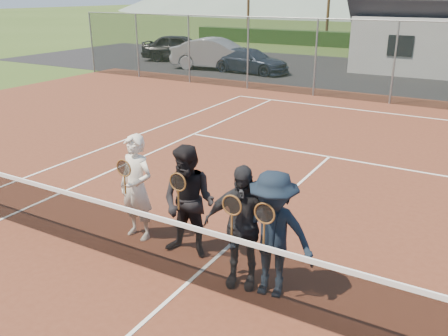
{
  "coord_description": "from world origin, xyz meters",
  "views": [
    {
      "loc": [
        3.34,
        -4.78,
        3.94
      ],
      "look_at": [
        -0.27,
        1.5,
        1.25
      ],
      "focal_mm": 38.0,
      "sensor_mm": 36.0,
      "label": 1
    }
  ],
  "objects_px": {
    "car_b": "(218,54)",
    "player_b": "(189,202)",
    "car_a": "(181,48)",
    "car_c": "(250,61)",
    "player_c": "(241,226)",
    "tennis_net": "(187,251)",
    "player_d": "(272,235)",
    "player_a": "(137,188)"
  },
  "relations": [
    {
      "from": "car_b",
      "to": "player_b",
      "type": "xyz_separation_m",
      "value": [
        9.52,
        -16.93,
        0.1
      ]
    },
    {
      "from": "car_a",
      "to": "car_c",
      "type": "relative_size",
      "value": 1.1
    },
    {
      "from": "car_c",
      "to": "player_b",
      "type": "bearing_deg",
      "value": -150.76
    },
    {
      "from": "car_c",
      "to": "player_c",
      "type": "relative_size",
      "value": 2.35
    },
    {
      "from": "tennis_net",
      "to": "player_b",
      "type": "bearing_deg",
      "value": 121.6
    },
    {
      "from": "player_c",
      "to": "player_d",
      "type": "height_order",
      "value": "same"
    },
    {
      "from": "car_b",
      "to": "player_a",
      "type": "xyz_separation_m",
      "value": [
        8.44,
        -16.88,
        0.1
      ]
    },
    {
      "from": "car_c",
      "to": "tennis_net",
      "type": "distance_m",
      "value": 19.18
    },
    {
      "from": "player_a",
      "to": "player_c",
      "type": "xyz_separation_m",
      "value": [
        2.14,
        -0.36,
        -0.0
      ]
    },
    {
      "from": "car_a",
      "to": "car_c",
      "type": "bearing_deg",
      "value": -127.18
    },
    {
      "from": "player_a",
      "to": "player_c",
      "type": "bearing_deg",
      "value": -9.57
    },
    {
      "from": "car_c",
      "to": "player_d",
      "type": "bearing_deg",
      "value": -146.96
    },
    {
      "from": "player_b",
      "to": "car_b",
      "type": "bearing_deg",
      "value": 119.34
    },
    {
      "from": "player_b",
      "to": "player_a",
      "type": "bearing_deg",
      "value": 177.13
    },
    {
      "from": "car_b",
      "to": "car_c",
      "type": "xyz_separation_m",
      "value": [
        2.05,
        -0.15,
        -0.2
      ]
    },
    {
      "from": "tennis_net",
      "to": "player_a",
      "type": "relative_size",
      "value": 6.49
    },
    {
      "from": "car_b",
      "to": "tennis_net",
      "type": "distance_m",
      "value": 20.24
    },
    {
      "from": "car_a",
      "to": "player_c",
      "type": "height_order",
      "value": "player_c"
    },
    {
      "from": "car_c",
      "to": "car_a",
      "type": "bearing_deg",
      "value": 76.39
    },
    {
      "from": "tennis_net",
      "to": "car_c",
      "type": "bearing_deg",
      "value": 114.31
    },
    {
      "from": "player_b",
      "to": "player_d",
      "type": "bearing_deg",
      "value": -11.58
    },
    {
      "from": "player_b",
      "to": "player_d",
      "type": "height_order",
      "value": "same"
    },
    {
      "from": "car_b",
      "to": "player_b",
      "type": "distance_m",
      "value": 19.43
    },
    {
      "from": "car_b",
      "to": "player_a",
      "type": "bearing_deg",
      "value": -162.53
    },
    {
      "from": "car_c",
      "to": "tennis_net",
      "type": "height_order",
      "value": "car_c"
    },
    {
      "from": "player_b",
      "to": "car_a",
      "type": "bearing_deg",
      "value": 125.14
    },
    {
      "from": "car_a",
      "to": "car_c",
      "type": "height_order",
      "value": "car_a"
    },
    {
      "from": "car_c",
      "to": "player_a",
      "type": "distance_m",
      "value": 17.92
    },
    {
      "from": "car_b",
      "to": "player_b",
      "type": "height_order",
      "value": "player_b"
    },
    {
      "from": "player_a",
      "to": "player_d",
      "type": "xyz_separation_m",
      "value": [
        2.62,
        -0.37,
        -0.0
      ]
    },
    {
      "from": "car_b",
      "to": "player_a",
      "type": "distance_m",
      "value": 18.88
    },
    {
      "from": "car_c",
      "to": "player_b",
      "type": "xyz_separation_m",
      "value": [
        7.47,
        -16.79,
        0.31
      ]
    },
    {
      "from": "player_c",
      "to": "player_a",
      "type": "bearing_deg",
      "value": 170.43
    },
    {
      "from": "car_c",
      "to": "player_d",
      "type": "relative_size",
      "value": 2.35
    },
    {
      "from": "player_c",
      "to": "car_a",
      "type": "bearing_deg",
      "value": 126.82
    },
    {
      "from": "car_b",
      "to": "car_c",
      "type": "relative_size",
      "value": 1.17
    },
    {
      "from": "player_d",
      "to": "car_a",
      "type": "bearing_deg",
      "value": 127.7
    },
    {
      "from": "car_a",
      "to": "player_a",
      "type": "relative_size",
      "value": 2.58
    },
    {
      "from": "tennis_net",
      "to": "player_c",
      "type": "bearing_deg",
      "value": 30.69
    },
    {
      "from": "tennis_net",
      "to": "car_a",
      "type": "bearing_deg",
      "value": 125.02
    },
    {
      "from": "car_b",
      "to": "player_c",
      "type": "xyz_separation_m",
      "value": [
        10.59,
        -17.24,
        0.1
      ]
    },
    {
      "from": "car_b",
      "to": "player_a",
      "type": "height_order",
      "value": "player_a"
    }
  ]
}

